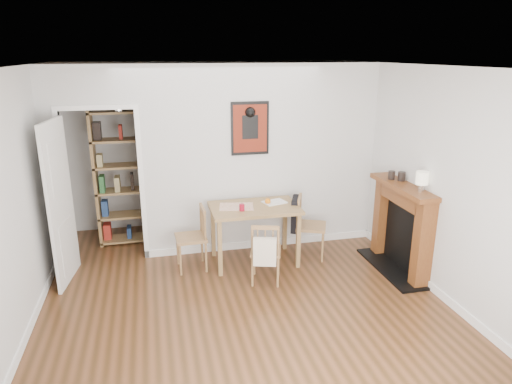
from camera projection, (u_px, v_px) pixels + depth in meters
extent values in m
plane|color=brown|center=(242.00, 297.00, 5.33)|extent=(5.20, 5.20, 0.00)
plane|color=silver|center=(209.00, 145.00, 7.36)|extent=(4.50, 0.00, 4.50)
plane|color=silver|center=(332.00, 324.00, 2.52)|extent=(4.50, 0.00, 4.50)
plane|color=silver|center=(15.00, 206.00, 4.46)|extent=(0.00, 5.20, 5.20)
plane|color=silver|center=(426.00, 178.00, 5.43)|extent=(0.00, 5.20, 5.20)
plane|color=silver|center=(239.00, 66.00, 4.56)|extent=(5.20, 5.20, 0.00)
cube|color=silver|center=(261.00, 159.00, 6.37)|extent=(3.35, 0.10, 2.60)
cube|color=silver|center=(55.00, 170.00, 5.79)|extent=(0.25, 0.10, 2.60)
cube|color=silver|center=(94.00, 87.00, 5.61)|extent=(0.90, 0.10, 0.55)
cube|color=white|center=(66.00, 190.00, 5.89)|extent=(0.06, 0.14, 2.05)
cube|color=white|center=(142.00, 186.00, 6.09)|extent=(0.06, 0.14, 2.05)
cube|color=white|center=(262.00, 243.00, 6.68)|extent=(3.35, 0.02, 0.10)
cube|color=white|center=(20.00, 352.00, 4.27)|extent=(0.02, 4.00, 0.10)
cube|color=white|center=(443.00, 296.00, 5.24)|extent=(0.02, 4.00, 0.10)
cube|color=white|center=(60.00, 204.00, 5.46)|extent=(0.15, 0.80, 2.00)
cube|color=black|center=(250.00, 128.00, 6.14)|extent=(0.52, 0.02, 0.72)
cube|color=maroon|center=(250.00, 129.00, 6.13)|extent=(0.46, 0.00, 0.64)
cube|color=#9D7249|center=(254.00, 208.00, 6.01)|extent=(1.16, 0.74, 0.04)
cube|color=#9D7249|center=(220.00, 248.00, 5.73)|extent=(0.05, 0.05, 0.75)
cube|color=#9D7249|center=(298.00, 241.00, 5.95)|extent=(0.05, 0.05, 0.75)
cube|color=#9D7249|center=(213.00, 231.00, 6.30)|extent=(0.05, 0.05, 0.75)
cube|color=#9D7249|center=(285.00, 225.00, 6.52)|extent=(0.05, 0.05, 0.75)
cube|color=black|center=(295.00, 214.00, 6.25)|extent=(0.23, 0.37, 0.46)
cube|color=beige|center=(265.00, 251.00, 5.36)|extent=(0.29, 0.17, 0.34)
cube|color=#9D7249|center=(96.00, 179.00, 6.53)|extent=(0.04, 0.33, 1.98)
cube|color=#9D7249|center=(152.00, 176.00, 6.71)|extent=(0.04, 0.33, 1.98)
cube|color=#9D7249|center=(130.00, 238.00, 6.90)|extent=(0.83, 0.33, 0.03)
cube|color=#9D7249|center=(126.00, 191.00, 6.68)|extent=(0.83, 0.33, 0.03)
cube|color=#9D7249|center=(119.00, 112.00, 6.34)|extent=(0.83, 0.33, 0.03)
cube|color=maroon|center=(125.00, 178.00, 6.62)|extent=(0.73, 0.27, 0.27)
cube|color=brown|center=(423.00, 245.00, 5.40)|extent=(0.20, 0.16, 1.10)
cube|color=brown|center=(382.00, 217.00, 6.32)|extent=(0.20, 0.16, 1.10)
cube|color=brown|center=(403.00, 187.00, 5.69)|extent=(0.30, 1.21, 0.06)
cube|color=brown|center=(404.00, 196.00, 5.73)|extent=(0.20, 0.85, 0.20)
cube|color=black|center=(405.00, 236.00, 5.91)|extent=(0.08, 0.81, 0.88)
cube|color=black|center=(393.00, 268.00, 6.01)|extent=(0.45, 1.25, 0.03)
cylinder|color=maroon|center=(242.00, 207.00, 5.83)|extent=(0.07, 0.07, 0.09)
sphere|color=orange|center=(268.00, 201.00, 6.08)|extent=(0.08, 0.08, 0.08)
cube|color=beige|center=(236.00, 207.00, 5.98)|extent=(0.50, 0.41, 0.00)
cube|color=white|center=(274.00, 202.00, 6.15)|extent=(0.34, 0.29, 0.01)
cylinder|color=silver|center=(421.00, 188.00, 5.39)|extent=(0.08, 0.08, 0.09)
cylinder|color=#ECE3C5|center=(422.00, 178.00, 5.35)|extent=(0.15, 0.15, 0.15)
cylinder|color=black|center=(402.00, 176.00, 5.82)|extent=(0.10, 0.10, 0.12)
cylinder|color=black|center=(392.00, 175.00, 5.88)|extent=(0.09, 0.09, 0.11)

